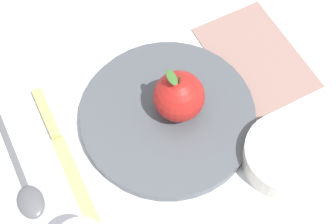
{
  "coord_description": "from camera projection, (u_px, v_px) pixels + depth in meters",
  "views": [
    {
      "loc": [
        -0.06,
        0.33,
        0.63
      ],
      "look_at": [
        -0.02,
        -0.0,
        0.02
      ],
      "focal_mm": 53.73,
      "sensor_mm": 36.0,
      "label": 1
    }
  ],
  "objects": [
    {
      "name": "side_bowl",
      "position": [
        286.0,
        155.0,
        0.66
      ],
      "size": [
        0.11,
        0.11,
        0.04
      ],
      "color": "silver",
      "rests_on": "ground_plane"
    },
    {
      "name": "ground_plane",
      "position": [
        151.0,
        117.0,
        0.71
      ],
      "size": [
        2.4,
        2.4,
        0.0
      ],
      "primitive_type": "plane",
      "color": "silver"
    },
    {
      "name": "spoon",
      "position": [
        26.0,
        188.0,
        0.66
      ],
      "size": [
        0.12,
        0.16,
        0.01
      ],
      "color": "#59595E",
      "rests_on": "ground_plane"
    },
    {
      "name": "knife",
      "position": [
        58.0,
        141.0,
        0.69
      ],
      "size": [
        0.13,
        0.2,
        0.01
      ],
      "color": "#D8B766",
      "rests_on": "ground_plane"
    },
    {
      "name": "linen_napkin",
      "position": [
        256.0,
        57.0,
        0.76
      ],
      "size": [
        0.2,
        0.22,
        0.0
      ],
      "primitive_type": "cube",
      "rotation": [
        0.0,
        0.0,
        0.58
      ],
      "color": "gray",
      "rests_on": "ground_plane"
    },
    {
      "name": "apple",
      "position": [
        179.0,
        96.0,
        0.67
      ],
      "size": [
        0.07,
        0.07,
        0.08
      ],
      "color": "#B21E19",
      "rests_on": "dinner_plate"
    },
    {
      "name": "dinner_plate",
      "position": [
        168.0,
        115.0,
        0.7
      ],
      "size": [
        0.25,
        0.25,
        0.02
      ],
      "color": "#4C5156",
      "rests_on": "ground_plane"
    }
  ]
}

